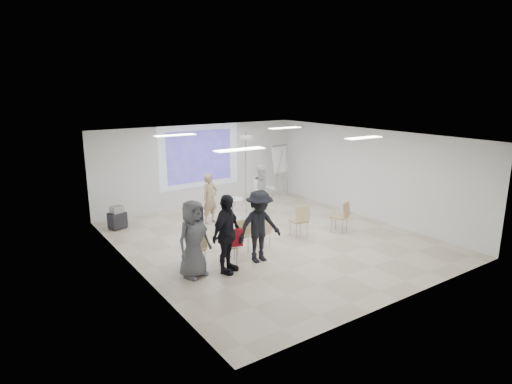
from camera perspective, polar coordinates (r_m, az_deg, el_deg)
floor at (r=12.61m, az=2.06°, el=-6.47°), size 8.00×9.00×0.10m
ceiling at (r=11.90m, az=2.19°, el=7.68°), size 8.00×9.00×0.10m
wall_back at (r=15.97m, az=-7.60°, el=3.53°), size 8.00×0.10×3.00m
wall_left at (r=10.36m, az=-16.26°, el=-2.55°), size 0.10×9.00×3.00m
wall_right at (r=14.87m, az=14.82°, el=2.43°), size 0.10×9.00×3.00m
projection_halo at (r=15.86m, az=-7.53°, el=4.74°), size 3.20×0.01×2.30m
projection_image at (r=15.85m, az=-7.51°, el=4.74°), size 2.60×0.01×1.90m
pedestal_table at (r=14.29m, az=-2.92°, el=-2.08°), size 0.74×0.74×0.74m
player_left at (r=13.84m, az=-6.17°, el=-0.47°), size 0.77×0.61×1.85m
player_right at (r=14.36m, az=0.92°, el=0.46°), size 1.15×1.02×2.00m
controller_left at (r=14.07m, az=-6.03°, el=1.00°), size 0.07×0.12×0.04m
controller_right at (r=14.39m, az=-0.23°, el=1.92°), size 0.07×0.12×0.04m
chair_far_left at (r=10.60m, az=-7.88°, el=-7.28°), size 0.53×0.55×0.90m
chair_left_mid at (r=10.75m, az=-3.55°, el=-6.96°), size 0.53×0.55×0.87m
chair_left_inner at (r=11.35m, az=-2.09°, el=-5.50°), size 0.49×0.52×0.96m
chair_center at (r=11.82m, az=1.11°, el=-5.18°), size 0.49×0.51×0.80m
chair_right_inner at (r=12.59m, az=5.92°, el=-3.54°), size 0.52×0.55×0.98m
chair_right_far at (r=13.21m, az=11.40°, el=-2.94°), size 0.60×0.62×0.97m
red_jacket at (r=10.57m, az=-3.02°, el=-6.12°), size 0.47×0.26×0.44m
laptop at (r=11.45m, az=-2.40°, el=-5.61°), size 0.37×0.29×0.03m
audience_left at (r=10.07m, az=-3.97°, el=-4.88°), size 1.49×1.30×2.20m
audience_mid at (r=10.70m, az=0.46°, el=-3.97°), size 1.39×0.80×2.11m
audience_outer at (r=9.97m, az=-8.35°, el=-5.60°), size 1.15×0.91×2.06m
flipchart_easel at (r=16.78m, az=3.22°, el=4.39°), size 0.92×0.70×2.14m
av_cart at (r=14.04m, az=-18.01°, el=-3.36°), size 0.57×0.51×0.73m
ceiling_projector at (r=13.21m, az=-1.34°, el=6.72°), size 0.30×0.25×3.00m
fluor_panel_nw at (r=12.64m, az=-10.71°, el=7.45°), size 1.20×0.30×0.02m
fluor_panel_ne at (r=14.69m, az=3.86°, el=8.52°), size 1.20×0.30×0.02m
fluor_panel_sw at (r=9.56m, az=-2.17°, el=5.68°), size 1.20×0.30×0.02m
fluor_panel_se at (r=12.14m, az=14.15°, el=7.02°), size 1.20×0.30×0.02m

